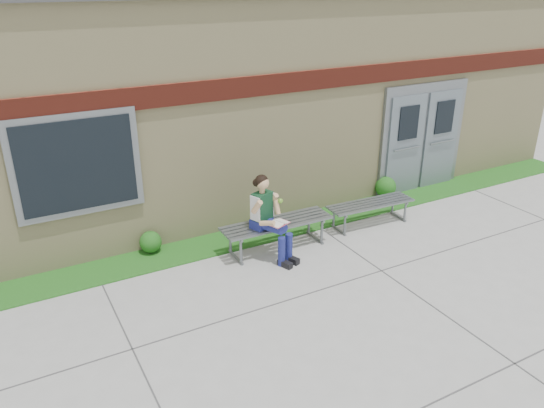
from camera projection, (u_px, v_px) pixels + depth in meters
ground at (349, 304)px, 7.59m from camera, size 80.00×80.00×0.00m
grass_strip at (264, 232)px, 9.68m from camera, size 16.00×0.80×0.02m
school_building at (191, 86)px, 11.57m from camera, size 16.20×6.22×4.20m
bench_left at (277, 228)px, 8.98m from camera, size 1.94×0.57×0.50m
bench_right at (370, 208)px, 9.88m from camera, size 1.71×0.56×0.44m
girl at (269, 216)px, 8.56m from camera, size 0.62×0.87×1.42m
shrub_mid at (151, 242)px, 8.91m from camera, size 0.37×0.37×0.37m
shrub_east at (386, 187)px, 11.12m from camera, size 0.43×0.43×0.43m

